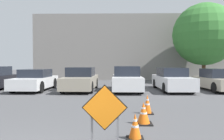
# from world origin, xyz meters

# --- Properties ---
(ground_plane) EXTENTS (96.00, 96.00, 0.00)m
(ground_plane) POSITION_xyz_m (0.00, 10.00, 0.00)
(ground_plane) COLOR #4C4C4F
(road_closed_sign) EXTENTS (0.91, 0.20, 1.30)m
(road_closed_sign) POSITION_xyz_m (1.57, 1.46, 0.70)
(road_closed_sign) COLOR black
(road_closed_sign) RESTS_ON ground_plane
(traffic_cone_nearest) EXTENTS (0.38, 0.38, 0.58)m
(traffic_cone_nearest) POSITION_xyz_m (2.23, 2.06, 0.28)
(traffic_cone_nearest) COLOR black
(traffic_cone_nearest) RESTS_ON ground_plane
(traffic_cone_second) EXTENTS (0.48, 0.48, 0.62)m
(traffic_cone_second) POSITION_xyz_m (2.57, 3.31, 0.30)
(traffic_cone_second) COLOR black
(traffic_cone_second) RESTS_ON ground_plane
(traffic_cone_third) EXTENTS (0.39, 0.39, 0.65)m
(traffic_cone_third) POSITION_xyz_m (2.86, 4.59, 0.32)
(traffic_cone_third) COLOR black
(traffic_cone_third) RESTS_ON ground_plane
(parked_car_second) EXTENTS (1.90, 4.17, 1.36)m
(parked_car_second) POSITION_xyz_m (-3.37, 10.98, 0.64)
(parked_car_second) COLOR white
(parked_car_second) RESTS_ON ground_plane
(parked_car_third) EXTENTS (1.90, 4.45, 1.48)m
(parked_car_third) POSITION_xyz_m (-0.46, 11.04, 0.69)
(parked_car_third) COLOR #A39984
(parked_car_third) RESTS_ON ground_plane
(parked_car_fourth) EXTENTS (1.82, 4.44, 1.55)m
(parked_car_fourth) POSITION_xyz_m (2.46, 10.91, 0.71)
(parked_car_fourth) COLOR white
(parked_car_fourth) RESTS_ON ground_plane
(parked_car_fifth) EXTENTS (1.84, 4.64, 1.45)m
(parked_car_fifth) POSITION_xyz_m (5.37, 11.16, 0.67)
(parked_car_fifth) COLOR silver
(parked_car_fifth) RESTS_ON ground_plane
(parked_car_sixth) EXTENTS (2.03, 4.09, 1.38)m
(parked_car_sixth) POSITION_xyz_m (8.28, 11.10, 0.64)
(parked_car_sixth) COLOR #A39984
(parked_car_sixth) RESTS_ON ground_plane
(building_facade_backdrop) EXTENTS (20.52, 5.00, 6.88)m
(building_facade_backdrop) POSITION_xyz_m (3.37, 22.29, 3.44)
(building_facade_backdrop) COLOR gray
(building_facade_backdrop) RESTS_ON ground_plane
(street_tree_behind_lot) EXTENTS (5.51, 5.51, 7.06)m
(street_tree_behind_lot) POSITION_xyz_m (9.63, 16.78, 4.31)
(street_tree_behind_lot) COLOR #513823
(street_tree_behind_lot) RESTS_ON ground_plane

